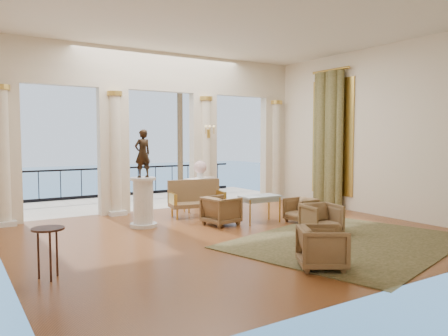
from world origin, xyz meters
TOP-DOWN VIEW (x-y plane):
  - floor at (0.00, 0.00)m, footprint 9.00×9.00m
  - room_walls at (0.00, -1.12)m, footprint 9.00×9.00m
  - arcade at (-0.00, 3.82)m, footprint 9.00×0.56m
  - terrace at (0.00, 5.80)m, footprint 10.00×3.60m
  - balustrade at (0.00, 7.40)m, footprint 9.00×0.06m
  - palm_tree at (2.00, 6.60)m, footprint 2.00×2.00m
  - curtain at (4.28, 1.50)m, footprint 0.33×1.40m
  - window_frame at (4.47, 1.50)m, footprint 0.04×1.60m
  - wall_sconce at (1.40, 3.51)m, footprint 0.30×0.11m
  - rug at (1.50, -1.80)m, footprint 5.33×4.61m
  - armchair_a at (-0.22, -2.80)m, footprint 0.96×0.97m
  - armchair_b at (1.54, -1.02)m, footprint 0.82×0.78m
  - armchair_c at (2.11, 0.25)m, footprint 0.64×0.68m
  - armchair_d at (0.28, 1.03)m, footprint 0.79×0.83m
  - settee at (0.35, 2.40)m, footprint 1.53×0.86m
  - game_table at (1.22, 0.75)m, footprint 0.99×0.56m
  - pedestal at (-1.39, 1.80)m, footprint 0.63×0.63m
  - statue at (-1.39, 1.80)m, footprint 0.44×0.32m
  - console_table at (0.84, 3.05)m, footprint 1.07×0.75m
  - urn at (0.84, 3.05)m, footprint 0.37×0.37m
  - side_table at (-4.00, -1.00)m, footprint 0.47×0.47m

SIDE VIEW (x-z plane):
  - terrace at x=0.00m, z-range -0.10..0.00m
  - floor at x=0.00m, z-range 0.00..0.00m
  - rug at x=1.50m, z-range 0.00..0.02m
  - armchair_c at x=2.11m, z-range 0.00..0.66m
  - armchair_b at x=1.54m, z-range 0.00..0.73m
  - armchair_a at x=-0.22m, z-range 0.00..0.74m
  - armchair_d at x=0.28m, z-range 0.00..0.76m
  - balustrade at x=0.00m, z-range -0.11..0.92m
  - settee at x=0.35m, z-range -0.01..0.95m
  - pedestal at x=-1.39m, z-range -0.02..1.14m
  - game_table at x=1.22m, z-range 0.27..0.94m
  - side_table at x=-4.00m, z-range 0.27..1.04m
  - console_table at x=0.84m, z-range 0.31..1.25m
  - urn at x=0.84m, z-range 0.98..1.47m
  - statue at x=-1.39m, z-range 1.16..2.27m
  - curtain at x=4.28m, z-range -0.03..4.06m
  - window_frame at x=4.47m, z-range 0.40..3.80m
  - wall_sconce at x=1.40m, z-range 2.06..2.40m
  - arcade at x=0.00m, z-range 0.33..4.83m
  - room_walls at x=0.00m, z-range -1.62..7.38m
  - palm_tree at x=2.00m, z-range 1.84..6.34m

